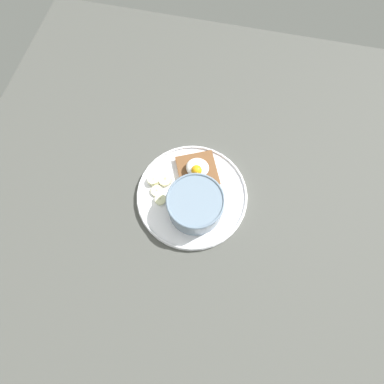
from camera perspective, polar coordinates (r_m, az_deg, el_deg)
The scene contains 9 objects.
ground_plane at distance 75.91cm, azimuth 0.00°, elevation -1.08°, with size 120.00×120.00×2.00cm, color #454642.
plate at distance 74.22cm, azimuth 0.00°, elevation -0.61°, with size 27.50×27.50×1.60cm.
oatmeal_bowl at distance 69.43cm, azimuth 0.65°, elevation -2.44°, with size 13.31×13.31×7.06cm.
toast_slice at distance 75.59cm, azimuth 1.24°, elevation 3.95°, with size 12.81×12.81×1.50cm.
poached_egg at distance 73.53cm, azimuth 1.19°, elevation 4.49°, with size 5.71×7.50×3.57cm.
banana_slice_front at distance 73.30cm, azimuth -6.04°, elevation -1.42°, with size 3.98×3.98×1.61cm.
banana_slice_left at distance 74.33cm, azimuth -6.72°, elevation 0.22°, with size 4.04×4.07×1.32cm.
banana_slice_back at distance 75.01cm, azimuth -5.10°, elevation 2.38°, with size 4.55×4.64×1.84cm.
banana_slice_right at distance 75.28cm, azimuth -7.34°, elevation 2.29°, with size 4.25×4.23×1.74cm.
Camera 1 is at (5.57, -25.09, 72.43)cm, focal length 28.00 mm.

